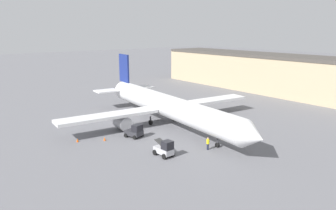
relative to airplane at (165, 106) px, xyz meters
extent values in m
plane|color=slate|center=(0.99, -0.09, -3.42)|extent=(400.00, 400.00, 0.00)
cube|color=tan|center=(-10.88, 42.23, 1.29)|extent=(64.41, 13.11, 9.42)
cube|color=#47423D|center=(-10.88, 42.23, 6.35)|extent=(64.41, 13.37, 0.70)
cylinder|color=silver|center=(0.99, -0.09, 0.09)|extent=(36.99, 7.20, 3.89)
cone|color=silver|center=(20.86, -1.90, 0.09)|extent=(3.44, 4.08, 3.81)
cone|color=silver|center=(-19.46, 1.77, 0.09)|extent=(4.60, 4.07, 3.69)
cube|color=silver|center=(0.11, 10.55, -0.59)|extent=(4.98, 17.39, 0.50)
cube|color=silver|center=(-1.80, -10.40, -0.59)|extent=(4.98, 17.39, 0.50)
cylinder|color=#ADADB2|center=(-0.13, 7.99, -2.15)|extent=(3.40, 2.60, 2.32)
cylinder|color=#ADADB2|center=(-1.56, -7.84, -2.15)|extent=(3.40, 2.60, 2.32)
cube|color=navy|center=(-16.56, 1.51, 5.04)|extent=(4.21, 0.74, 5.99)
cube|color=silver|center=(-16.17, 5.77, 0.48)|extent=(3.91, 4.96, 0.24)
cube|color=silver|center=(-16.95, -2.76, 0.48)|extent=(3.91, 4.96, 0.24)
cylinder|color=#38383D|center=(14.18, -1.29, -2.63)|extent=(0.28, 0.28, 1.57)
cylinder|color=black|center=(14.18, -1.29, -3.07)|extent=(0.73, 0.41, 0.70)
cylinder|color=#38383D|center=(-1.07, -2.44, -2.63)|extent=(0.28, 0.28, 1.57)
cylinder|color=black|center=(-1.07, -2.44, -2.97)|extent=(0.93, 0.43, 0.90)
cylinder|color=#38383D|center=(-0.62, 2.59, -2.63)|extent=(0.28, 0.28, 1.57)
cylinder|color=black|center=(-0.62, 2.59, -2.97)|extent=(0.93, 0.43, 0.90)
cylinder|color=#1E2338|center=(14.02, -3.08, -2.98)|extent=(0.29, 0.29, 0.88)
cylinder|color=yellow|center=(14.02, -3.08, -2.19)|extent=(0.40, 0.40, 0.70)
sphere|color=tan|center=(14.02, -3.08, -1.71)|extent=(0.26, 0.26, 0.26)
cube|color=#2D2D33|center=(2.75, -8.34, -2.73)|extent=(3.02, 2.50, 0.75)
cube|color=black|center=(3.44, -8.12, -1.82)|extent=(1.58, 1.89, 1.07)
cylinder|color=black|center=(3.88, -8.92, -3.10)|extent=(0.69, 0.46, 0.63)
cylinder|color=black|center=(3.34, -7.21, -3.10)|extent=(0.69, 0.46, 0.63)
cylinder|color=black|center=(2.15, -9.47, -3.10)|extent=(0.69, 0.46, 0.63)
cylinder|color=black|center=(1.61, -7.75, -3.10)|extent=(0.69, 0.46, 0.63)
cube|color=#B2B2B7|center=(11.98, -9.42, -2.65)|extent=(2.90, 1.56, 0.79)
cube|color=black|center=(12.78, -9.38, -1.69)|extent=(1.31, 1.34, 1.13)
cube|color=#333333|center=(11.48, -9.45, -1.66)|extent=(1.81, 1.08, 0.69)
cylinder|color=black|center=(13.01, -10.08, -3.05)|extent=(0.75, 0.32, 0.74)
cylinder|color=black|center=(12.94, -8.66, -3.05)|extent=(0.75, 0.32, 0.74)
cylinder|color=black|center=(11.03, -10.18, -3.05)|extent=(0.75, 0.32, 0.74)
cylinder|color=black|center=(10.96, -8.77, -3.05)|extent=(0.75, 0.32, 0.74)
cone|color=#EF590F|center=(-0.46, -16.40, -3.14)|extent=(0.36, 0.36, 0.55)
cone|color=#EF590F|center=(1.46, -12.83, -3.14)|extent=(0.36, 0.36, 0.55)
camera|label=1|loc=(45.15, -34.52, 13.31)|focal=35.00mm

